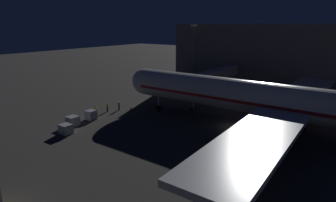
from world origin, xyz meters
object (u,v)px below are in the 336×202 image
traffic_cone_nose_starboard (131,108)px  baggage_container_near_belt (66,129)px  baggage_container_spare (73,121)px  baggage_container_far_row (91,115)px  jet_bridge (210,77)px  ground_crew_marshaller_fwd (96,110)px  traffic_cone_nose_port (145,103)px  airliner_at_gate (304,106)px  apron_floodlight_mast (194,51)px  ground_crew_near_nose_gear (119,105)px  ground_crew_by_belt_loader (107,107)px

traffic_cone_nose_starboard → baggage_container_near_belt: bearing=2.8°
baggage_container_spare → baggage_container_far_row: bearing=-177.8°
jet_bridge → ground_crew_marshaller_fwd: (21.50, -13.51, -4.71)m
ground_crew_marshaller_fwd → traffic_cone_nose_port: bearing=165.9°
airliner_at_gate → apron_floodlight_mast: 42.37m
airliner_at_gate → baggage_container_near_belt: airliner_at_gate is taller
ground_crew_near_nose_gear → ground_crew_marshaller_fwd: bearing=-13.0°
baggage_container_far_row → traffic_cone_nose_starboard: bearing=169.9°
apron_floodlight_mast → ground_crew_marshaller_fwd: size_ratio=9.29×
baggage_container_spare → ground_crew_marshaller_fwd: bearing=-167.5°
airliner_at_gate → ground_crew_by_belt_loader: bearing=-80.0°
airliner_at_gate → ground_crew_marshaller_fwd: bearing=-75.4°
ground_crew_marshaller_fwd → baggage_container_near_belt: bearing=21.4°
jet_bridge → traffic_cone_nose_port: bearing=-46.3°
airliner_at_gate → baggage_container_near_belt: 36.65m
baggage_container_spare → airliner_at_gate: bearing=114.7°
baggage_container_spare → traffic_cone_nose_starboard: size_ratio=3.41×
jet_bridge → ground_crew_near_nose_gear: bearing=-36.9°
ground_crew_marshaller_fwd → traffic_cone_nose_port: (-11.33, 2.85, -0.74)m
apron_floodlight_mast → airliner_at_gate: bearing=52.8°
jet_bridge → traffic_cone_nose_starboard: 18.86m
baggage_container_near_belt → ground_crew_marshaller_fwd: (-9.28, -3.64, 0.23)m
ground_crew_by_belt_loader → traffic_cone_nose_port: (-8.35, 2.83, -0.70)m
apron_floodlight_mast → ground_crew_by_belt_loader: apron_floodlight_mast is taller
baggage_container_near_belt → ground_crew_near_nose_gear: 14.59m
apron_floodlight_mast → baggage_container_near_belt: 44.92m
baggage_container_near_belt → baggage_container_spare: bearing=-142.9°
baggage_container_near_belt → traffic_cone_nose_port: bearing=-177.8°
ground_crew_near_nose_gear → ground_crew_marshaller_fwd: ground_crew_near_nose_gear is taller
airliner_at_gate → traffic_cone_nose_starboard: (2.20, -32.11, -5.37)m
jet_bridge → airliner_at_gate: bearing=60.0°
ground_crew_near_nose_gear → ground_crew_marshaller_fwd: size_ratio=1.01×
ground_crew_near_nose_gear → ground_crew_by_belt_loader: 2.42m
airliner_at_gate → baggage_container_far_row: bearing=-71.5°
traffic_cone_nose_port → baggage_container_near_belt: bearing=2.2°
airliner_at_gate → baggage_container_near_belt: size_ratio=35.55×
jet_bridge → traffic_cone_nose_starboard: (14.57, -10.66, -5.46)m
apron_floodlight_mast → baggage_container_spare: (40.94, -0.02, -9.15)m
baggage_container_near_belt → traffic_cone_nose_starboard: baggage_container_near_belt is taller
airliner_at_gate → ground_crew_near_nose_gear: bearing=-83.2°
ground_crew_by_belt_loader → traffic_cone_nose_starboard: size_ratio=3.22×
ground_crew_near_nose_gear → traffic_cone_nose_starboard: 2.59m
baggage_container_far_row → traffic_cone_nose_starboard: baggage_container_far_row is taller
airliner_at_gate → traffic_cone_nose_starboard: airliner_at_gate is taller
airliner_at_gate → traffic_cone_nose_port: bearing=-93.9°
traffic_cone_nose_port → airliner_at_gate: bearing=86.1°
jet_bridge → apron_floodlight_mast: bearing=-137.3°
baggage_container_near_belt → ground_crew_by_belt_loader: size_ratio=1.05×
ground_crew_by_belt_loader → traffic_cone_nose_starboard: 4.91m
jet_bridge → ground_crew_near_nose_gear: 21.05m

